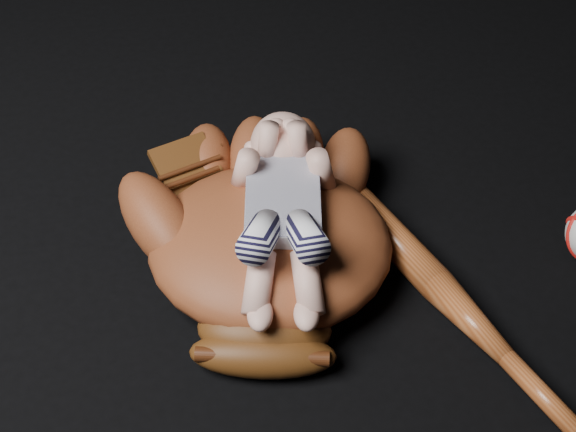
% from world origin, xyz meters
% --- Properties ---
extents(baseball_glove, '(0.49, 0.54, 0.14)m').
position_xyz_m(baseball_glove, '(-0.05, 0.03, 0.07)').
color(baseball_glove, '#622A15').
rests_on(baseball_glove, ground).
extents(newborn_baby, '(0.21, 0.37, 0.14)m').
position_xyz_m(newborn_baby, '(-0.03, 0.02, 0.12)').
color(newborn_baby, '#D99F8C').
rests_on(newborn_baby, baseball_glove).
extents(baseball_bat, '(0.24, 0.50, 0.05)m').
position_xyz_m(baseball_bat, '(0.17, -0.07, 0.02)').
color(baseball_bat, brown).
rests_on(baseball_bat, ground).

